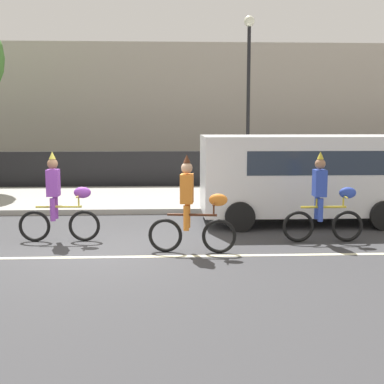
{
  "coord_description": "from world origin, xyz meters",
  "views": [
    {
      "loc": [
        1.2,
        -10.39,
        2.59
      ],
      "look_at": [
        1.75,
        1.2,
        1.0
      ],
      "focal_mm": 50.0,
      "sensor_mm": 36.0,
      "label": 1
    }
  ],
  "objects": [
    {
      "name": "parked_van_white",
      "position": [
        4.65,
        2.7,
        1.28
      ],
      "size": [
        5.0,
        2.22,
        2.18
      ],
      "color": "white",
      "rests_on": "ground"
    },
    {
      "name": "fence_line",
      "position": [
        0.0,
        9.4,
        0.7
      ],
      "size": [
        40.0,
        0.08,
        1.4
      ],
      "primitive_type": "cube",
      "color": "black",
      "rests_on": "ground"
    },
    {
      "name": "ground_plane",
      "position": [
        0.0,
        0.0,
        0.0
      ],
      "size": [
        80.0,
        80.0,
        0.0
      ],
      "primitive_type": "plane",
      "color": "#38383A"
    },
    {
      "name": "parade_cyclist_purple",
      "position": [
        -1.08,
        0.87,
        0.84
      ],
      "size": [
        1.72,
        0.5,
        1.92
      ],
      "color": "black",
      "rests_on": "ground"
    },
    {
      "name": "parade_cyclist_cobalt",
      "position": [
        4.5,
        0.56,
        0.84
      ],
      "size": [
        1.72,
        0.5,
        1.92
      ],
      "color": "black",
      "rests_on": "ground"
    },
    {
      "name": "parade_cyclist_orange",
      "position": [
        1.69,
        -0.23,
        0.84
      ],
      "size": [
        1.71,
        0.51,
        1.92
      ],
      "color": "black",
      "rests_on": "ground"
    },
    {
      "name": "road_centre_line",
      "position": [
        0.0,
        -0.5,
        0.0
      ],
      "size": [
        36.0,
        0.14,
        0.01
      ],
      "primitive_type": "cube",
      "color": "beige",
      "rests_on": "ground"
    },
    {
      "name": "street_lamp_post",
      "position": [
        3.99,
        7.97,
        3.99
      ],
      "size": [
        0.36,
        0.36,
        5.86
      ],
      "color": "black",
      "rests_on": "sidewalk_curb"
    },
    {
      "name": "building_backdrop",
      "position": [
        3.85,
        18.0,
        2.99
      ],
      "size": [
        28.0,
        8.0,
        5.99
      ],
      "primitive_type": "cube",
      "color": "#B2A899",
      "rests_on": "ground"
    },
    {
      "name": "sidewalk_curb",
      "position": [
        0.0,
        6.5,
        0.07
      ],
      "size": [
        60.0,
        5.0,
        0.15
      ],
      "primitive_type": "cube",
      "color": "#9E9B93",
      "rests_on": "ground"
    }
  ]
}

